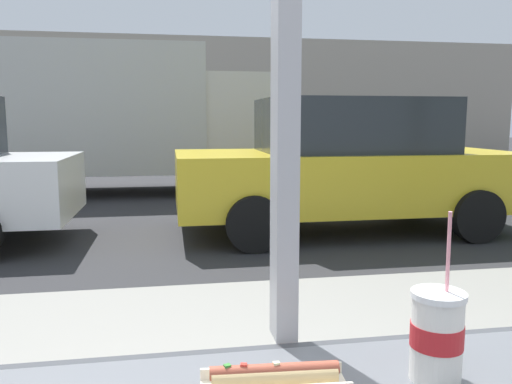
{
  "coord_description": "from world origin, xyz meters",
  "views": [
    {
      "loc": [
        -0.25,
        -1.02,
        1.46
      ],
      "look_at": [
        0.37,
        2.65,
        0.93
      ],
      "focal_mm": 35.83,
      "sensor_mm": 36.0,
      "label": 1
    }
  ],
  "objects_px": {
    "hotdog_tray_far": "(275,378)",
    "parked_car_yellow": "(346,165)",
    "soda_cup_right": "(437,334)",
    "box_truck": "(103,114)"
  },
  "relations": [
    {
      "from": "hotdog_tray_far",
      "to": "parked_car_yellow",
      "type": "xyz_separation_m",
      "value": [
        2.1,
        5.49,
        -0.11
      ]
    },
    {
      "from": "soda_cup_right",
      "to": "hotdog_tray_far",
      "type": "xyz_separation_m",
      "value": [
        -0.31,
        0.01,
        -0.07
      ]
    },
    {
      "from": "hotdog_tray_far",
      "to": "box_truck",
      "type": "bearing_deg",
      "value": 98.57
    },
    {
      "from": "hotdog_tray_far",
      "to": "parked_car_yellow",
      "type": "distance_m",
      "value": 5.88
    },
    {
      "from": "soda_cup_right",
      "to": "hotdog_tray_far",
      "type": "bearing_deg",
      "value": 177.67
    },
    {
      "from": "soda_cup_right",
      "to": "hotdog_tray_far",
      "type": "distance_m",
      "value": 0.32
    },
    {
      "from": "parked_car_yellow",
      "to": "soda_cup_right",
      "type": "bearing_deg",
      "value": -107.96
    },
    {
      "from": "parked_car_yellow",
      "to": "box_truck",
      "type": "bearing_deg",
      "value": 130.3
    },
    {
      "from": "soda_cup_right",
      "to": "parked_car_yellow",
      "type": "bearing_deg",
      "value": 72.04
    },
    {
      "from": "hotdog_tray_far",
      "to": "box_truck",
      "type": "height_order",
      "value": "box_truck"
    }
  ]
}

